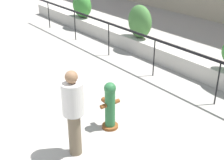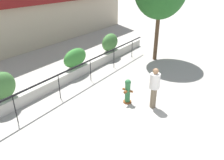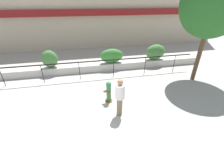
% 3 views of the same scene
% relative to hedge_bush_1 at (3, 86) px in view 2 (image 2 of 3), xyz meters
% --- Properties ---
extents(ground_plane, '(120.00, 120.00, 0.00)m').
position_rel_hedge_bush_1_xyz_m(ground_plane, '(1.82, -6.00, -1.07)').
color(ground_plane, '#9E9991').
extents(planter_wall_low, '(18.00, 0.70, 0.50)m').
position_rel_hedge_bush_1_xyz_m(planter_wall_low, '(1.82, 0.00, -0.82)').
color(planter_wall_low, '#B7B2A8').
rests_on(planter_wall_low, ground).
extents(fence_railing_segment, '(15.00, 0.05, 1.15)m').
position_rel_hedge_bush_1_xyz_m(fence_railing_segment, '(1.82, -1.10, -0.05)').
color(fence_railing_segment, black).
rests_on(fence_railing_segment, ground).
extents(hedge_bush_1, '(1.00, 0.59, 1.13)m').
position_rel_hedge_bush_1_xyz_m(hedge_bush_1, '(0.00, 0.00, 0.00)').
color(hedge_bush_1, '#427538').
rests_on(hedge_bush_1, planter_wall_low).
extents(hedge_bush_2, '(1.59, 0.59, 0.98)m').
position_rel_hedge_bush_1_xyz_m(hedge_bush_2, '(4.07, 0.00, -0.07)').
color(hedge_bush_2, '#387F33').
rests_on(hedge_bush_2, planter_wall_low).
extents(hedge_bush_3, '(1.43, 0.70, 1.11)m').
position_rel_hedge_bush_1_xyz_m(hedge_bush_3, '(7.31, 0.00, -0.01)').
color(hedge_bush_3, '#427538').
rests_on(hedge_bush_3, planter_wall_low).
extents(fire_hydrant, '(0.43, 0.47, 1.08)m').
position_rel_hedge_bush_1_xyz_m(fire_hydrant, '(3.16, -3.75, -0.51)').
color(fire_hydrant, brown).
rests_on(fire_hydrant, ground).
extents(pedestrian, '(0.49, 0.49, 1.73)m').
position_rel_hedge_bush_1_xyz_m(pedestrian, '(3.44, -4.80, -0.08)').
color(pedestrian, brown).
rests_on(pedestrian, ground).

